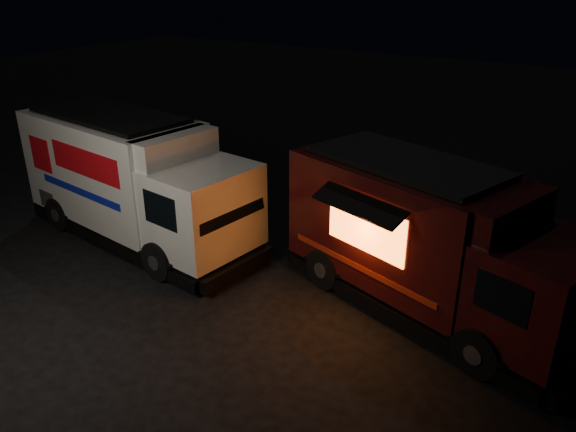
# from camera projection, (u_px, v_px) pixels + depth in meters

# --- Properties ---
(ground) EXTENTS (80.00, 80.00, 0.00)m
(ground) POSITION_uv_depth(u_px,v_px,m) (225.00, 306.00, 12.83)
(ground) COLOR black
(ground) RESTS_ON ground
(white_truck) EXTENTS (7.95, 3.55, 3.48)m
(white_truck) POSITION_uv_depth(u_px,v_px,m) (138.00, 181.00, 15.35)
(white_truck) COLOR silver
(white_truck) RESTS_ON ground
(red_truck) EXTENTS (7.56, 4.66, 3.31)m
(red_truck) POSITION_uv_depth(u_px,v_px,m) (434.00, 242.00, 12.13)
(red_truck) COLOR #3C0F0A
(red_truck) RESTS_ON ground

